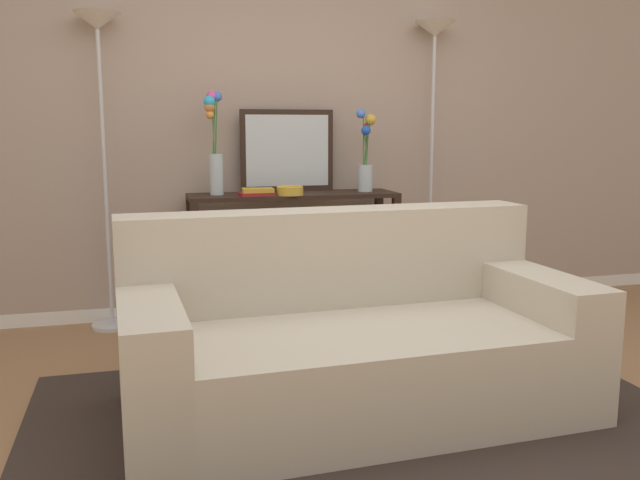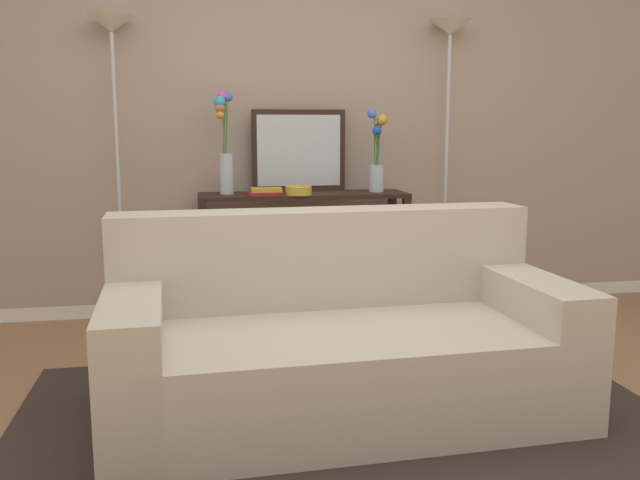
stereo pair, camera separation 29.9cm
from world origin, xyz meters
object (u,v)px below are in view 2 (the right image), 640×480
object	(u,v)px
book_row_under_console	(244,313)
vase_short_flowers	(377,158)
wall_mirror	(299,151)
fruit_bowl	(298,190)
console_table	(303,232)
vase_tall_flowers	(225,144)
couch	(338,344)
floor_lamp_left	(114,85)
floor_lamp_right	(448,85)
book_stack	(266,192)

from	to	relation	value
book_row_under_console	vase_short_flowers	bearing A→B (deg)	-0.03
wall_mirror	fruit_bowl	bearing A→B (deg)	-99.45
console_table	wall_mirror	distance (m)	0.55
vase_tall_flowers	book_row_under_console	world-z (taller)	vase_tall_flowers
couch	floor_lamp_left	xyz separation A→B (m)	(-1.09, 1.62, 1.22)
floor_lamp_right	book_row_under_console	distance (m)	2.07
couch	vase_tall_flowers	size ratio (longest dim) A/B	3.13
couch	fruit_bowl	world-z (taller)	fruit_bowl
vase_tall_flowers	book_row_under_console	distance (m)	1.11
book_stack	couch	bearing A→B (deg)	-83.16
vase_tall_flowers	fruit_bowl	xyz separation A→B (m)	(0.45, -0.15, -0.29)
console_table	book_stack	xyz separation A→B (m)	(-0.25, -0.09, 0.28)
vase_tall_flowers	fruit_bowl	distance (m)	0.56
book_stack	vase_tall_flowers	bearing A→B (deg)	154.16
floor_lamp_left	vase_tall_flowers	world-z (taller)	floor_lamp_left
fruit_bowl	book_row_under_console	world-z (taller)	fruit_bowl
console_table	book_stack	bearing A→B (deg)	-160.26
vase_tall_flowers	vase_short_flowers	bearing A→B (deg)	-1.67
floor_lamp_right	book_stack	distance (m)	1.46
vase_tall_flowers	book_row_under_console	xyz separation A→B (m)	(0.10, -0.03, -1.11)
floor_lamp_right	fruit_bowl	world-z (taller)	floor_lamp_right
console_table	book_stack	distance (m)	0.39
couch	book_stack	distance (m)	1.53
floor_lamp_left	book_stack	xyz separation A→B (m)	(0.92, -0.20, -0.66)
floor_lamp_right	vase_tall_flowers	world-z (taller)	floor_lamp_right
couch	vase_short_flowers	bearing A→B (deg)	68.92
fruit_bowl	vase_tall_flowers	bearing A→B (deg)	161.63
couch	floor_lamp_right	world-z (taller)	floor_lamp_right
vase_short_flowers	fruit_bowl	size ratio (longest dim) A/B	3.22
vase_tall_flowers	vase_short_flowers	size ratio (longest dim) A/B	1.20
couch	wall_mirror	xyz separation A→B (m)	(0.08, 1.66, 0.81)
vase_tall_flowers	vase_short_flowers	world-z (taller)	vase_tall_flowers
vase_short_flowers	book_row_under_console	world-z (taller)	vase_short_flowers
wall_mirror	book_stack	size ratio (longest dim) A/B	2.82
couch	book_row_under_console	bearing A→B (deg)	101.93
floor_lamp_left	book_stack	world-z (taller)	floor_lamp_left
couch	floor_lamp_left	bearing A→B (deg)	123.94
console_table	book_stack	size ratio (longest dim) A/B	6.07
floor_lamp_left	fruit_bowl	size ratio (longest dim) A/B	11.53
floor_lamp_left	wall_mirror	bearing A→B (deg)	2.36
fruit_bowl	floor_lamp_left	bearing A→B (deg)	168.29
vase_short_flowers	fruit_bowl	distance (m)	0.59
floor_lamp_left	couch	bearing A→B (deg)	-56.06
book_row_under_console	console_table	bearing A→B (deg)	-0.00
floor_lamp_left	book_row_under_console	size ratio (longest dim) A/B	6.30
vase_tall_flowers	fruit_bowl	bearing A→B (deg)	-18.37
vase_tall_flowers	wall_mirror	bearing A→B (deg)	14.70
couch	wall_mirror	bearing A→B (deg)	87.20
wall_mirror	book_stack	xyz separation A→B (m)	(-0.25, -0.25, -0.25)
fruit_bowl	couch	bearing A→B (deg)	-91.43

